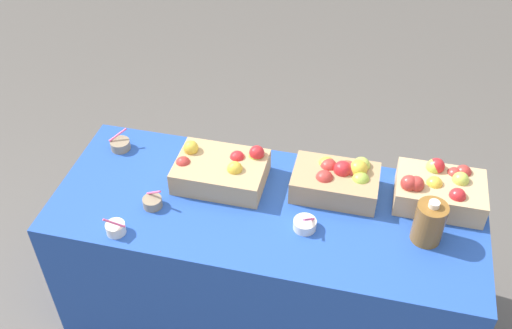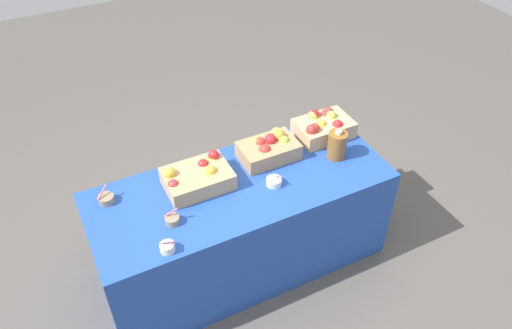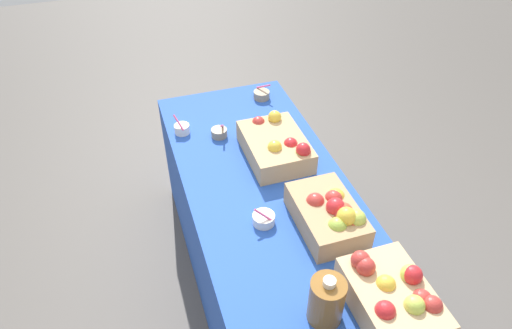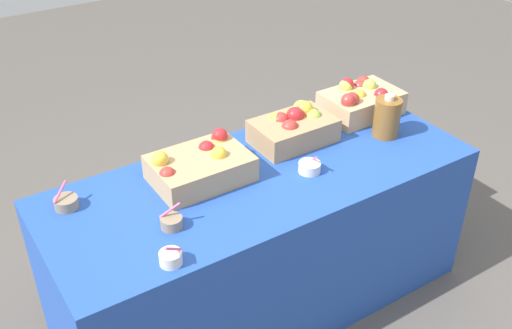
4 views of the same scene
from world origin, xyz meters
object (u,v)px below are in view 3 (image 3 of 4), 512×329
at_px(sample_bowl_extra, 219,133).
at_px(sample_bowl_mid, 182,129).
at_px(apple_crate_right, 277,146).
at_px(sample_bowl_far, 262,95).
at_px(apple_crate_left, 393,297).
at_px(sample_bowl_near, 264,219).
at_px(apple_crate_middle, 331,214).
at_px(cider_jug, 326,300).

bearing_deg(sample_bowl_extra, sample_bowl_mid, -116.76).
xyz_separation_m(apple_crate_right, sample_bowl_mid, (-0.35, -0.42, -0.04)).
height_order(sample_bowl_far, sample_bowl_extra, same).
xyz_separation_m(apple_crate_left, sample_bowl_near, (-0.54, -0.30, -0.05)).
bearing_deg(apple_crate_right, sample_bowl_far, 169.26).
height_order(apple_crate_right, sample_bowl_mid, apple_crate_right).
xyz_separation_m(apple_crate_left, sample_bowl_far, (-1.51, 0.02, -0.05)).
bearing_deg(sample_bowl_far, sample_bowl_mid, -68.67).
distance_m(sample_bowl_near, sample_bowl_extra, 0.67).
xyz_separation_m(apple_crate_middle, apple_crate_right, (-0.52, -0.05, -0.01)).
relative_size(apple_crate_left, sample_bowl_far, 3.80).
xyz_separation_m(sample_bowl_near, sample_bowl_far, (-0.97, 0.31, 0.00)).
bearing_deg(apple_crate_left, sample_bowl_extra, -165.21).
distance_m(apple_crate_left, apple_crate_middle, 0.44).
bearing_deg(sample_bowl_mid, apple_crate_right, 50.30).
xyz_separation_m(apple_crate_left, sample_bowl_mid, (-1.31, -0.50, -0.05)).
relative_size(apple_crate_middle, apple_crate_right, 0.94).
relative_size(sample_bowl_near, cider_jug, 0.46).
bearing_deg(sample_bowl_mid, sample_bowl_extra, 63.24).
height_order(apple_crate_middle, sample_bowl_mid, apple_crate_middle).
relative_size(sample_bowl_near, sample_bowl_extra, 0.99).
distance_m(apple_crate_right, sample_bowl_far, 0.56).
bearing_deg(apple_crate_middle, cider_jug, -27.26).
relative_size(apple_crate_middle, cider_jug, 1.79).
height_order(sample_bowl_extra, cider_jug, cider_jug).
height_order(apple_crate_middle, apple_crate_right, apple_crate_middle).
relative_size(apple_crate_right, sample_bowl_near, 4.15).
distance_m(apple_crate_middle, apple_crate_right, 0.53).
distance_m(apple_crate_right, cider_jug, 0.93).
bearing_deg(sample_bowl_extra, apple_crate_middle, 20.14).
relative_size(apple_crate_middle, sample_bowl_mid, 3.52).
relative_size(apple_crate_left, sample_bowl_near, 3.91).
height_order(sample_bowl_mid, cider_jug, cider_jug).
distance_m(apple_crate_right, sample_bowl_mid, 0.54).
bearing_deg(sample_bowl_extra, sample_bowl_far, 131.24).
relative_size(apple_crate_right, sample_bowl_extra, 4.11).
bearing_deg(sample_bowl_far, cider_jug, -9.87).
relative_size(apple_crate_left, sample_bowl_extra, 3.87).
height_order(sample_bowl_mid, sample_bowl_far, sample_bowl_mid).
height_order(sample_bowl_near, sample_bowl_mid, sample_bowl_mid).
height_order(apple_crate_right, sample_bowl_far, apple_crate_right).
xyz_separation_m(sample_bowl_extra, cider_jug, (1.17, 0.08, 0.07)).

